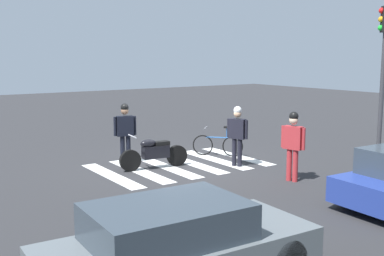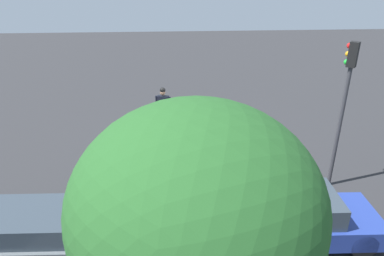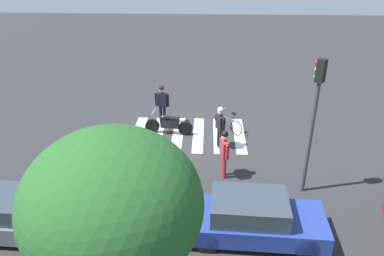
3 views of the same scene
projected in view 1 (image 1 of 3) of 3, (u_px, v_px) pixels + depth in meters
name	position (u px, v px, depth m)	size (l,w,h in m)	color
ground_plane	(179.00, 165.00, 14.43)	(60.00, 60.00, 0.00)	#2B2B2D
police_motorcycle	(154.00, 153.00, 13.94)	(2.11, 0.62, 1.03)	black
leaning_bicycle	(218.00, 145.00, 15.68)	(1.18, 1.25, 1.00)	black
officer_on_foot	(125.00, 129.00, 14.48)	(0.67, 0.33, 1.86)	black
officer_by_motorcycle	(237.00, 132.00, 14.14)	(0.38, 0.63, 1.81)	black
pedestrian_bystander	(293.00, 141.00, 12.44)	(0.32, 0.67, 1.86)	#B22D33
crosswalk_stripes	(179.00, 165.00, 14.43)	(4.95, 3.29, 0.01)	silver
car_grey_coupe	(177.00, 246.00, 6.79)	(4.14, 1.85, 1.25)	black
traffic_light_pole	(383.00, 64.00, 13.06)	(0.35, 0.34, 4.61)	#38383D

